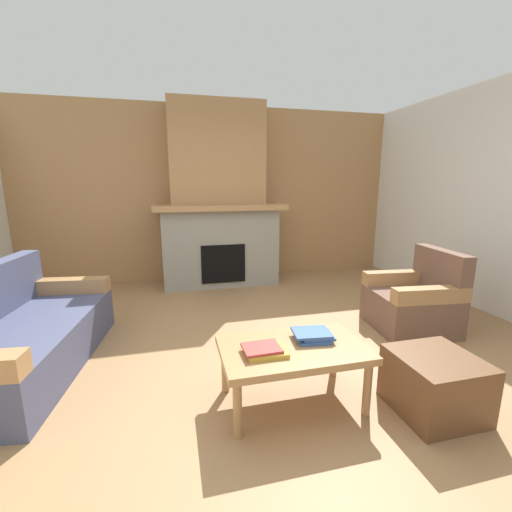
% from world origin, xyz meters
% --- Properties ---
extents(ground, '(9.00, 9.00, 0.00)m').
position_xyz_m(ground, '(0.00, 0.00, 0.00)').
color(ground, '#9E754C').
extents(wall_back_wood_panel, '(6.00, 0.12, 2.70)m').
position_xyz_m(wall_back_wood_panel, '(0.00, 3.00, 1.35)').
color(wall_back_wood_panel, '#A87A4C').
rests_on(wall_back_wood_panel, ground).
extents(fireplace, '(1.90, 0.82, 2.70)m').
position_xyz_m(fireplace, '(0.00, 2.62, 1.16)').
color(fireplace, gray).
rests_on(fireplace, ground).
extents(couch, '(1.05, 1.89, 0.85)m').
position_xyz_m(couch, '(-1.96, 0.45, 0.29)').
color(couch, '#474C6B').
rests_on(couch, ground).
extents(armchair, '(0.84, 0.84, 0.85)m').
position_xyz_m(armchair, '(1.77, 0.38, 0.29)').
color(armchair, brown).
rests_on(armchair, ground).
extents(coffee_table, '(1.00, 0.60, 0.43)m').
position_xyz_m(coffee_table, '(0.07, -0.50, 0.38)').
color(coffee_table, '#A87A4C').
rests_on(coffee_table, ground).
extents(ottoman, '(0.52, 0.52, 0.40)m').
position_xyz_m(ottoman, '(0.97, -0.82, 0.20)').
color(ottoman, brown).
rests_on(ottoman, ground).
extents(book_stack_near_edge, '(0.29, 0.21, 0.05)m').
position_xyz_m(book_stack_near_edge, '(-0.15, -0.55, 0.45)').
color(book_stack_near_edge, gold).
rests_on(book_stack_near_edge, coffee_table).
extents(book_stack_center, '(0.30, 0.24, 0.06)m').
position_xyz_m(book_stack_center, '(0.25, -0.44, 0.46)').
color(book_stack_center, '#335699').
rests_on(book_stack_center, coffee_table).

